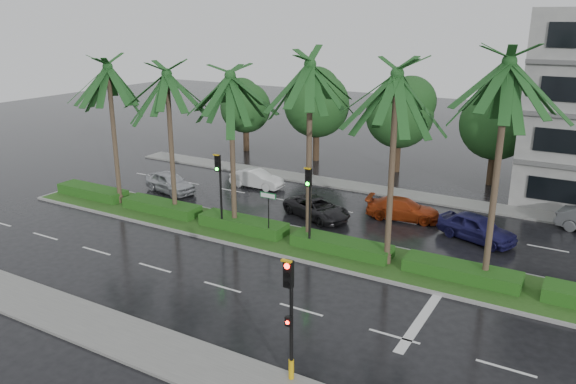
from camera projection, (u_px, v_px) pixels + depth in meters
The scene contains 17 objects.
ground at pixel (280, 249), 29.04m from camera, with size 120.00×120.00×0.00m, color black.
near_sidewalk at pixel (138, 342), 20.61m from camera, with size 40.00×2.40×0.12m, color slate.
far_sidewalk at pixel (369, 189), 38.92m from camera, with size 40.00×2.00×0.12m, color slate.
median at pixel (290, 241), 29.84m from camera, with size 36.00×4.00×0.15m.
hedge at pixel (290, 234), 29.73m from camera, with size 35.20×1.40×0.60m.
lane_markings at pixel (329, 264), 27.23m from camera, with size 34.00×13.06×0.01m.
palm_row at pixel (268, 83), 27.99m from camera, with size 26.30×4.20×10.44m.
signal_near at pixel (290, 315), 17.67m from camera, with size 0.34×0.45×4.36m.
signal_median_left at pixel (219, 181), 30.31m from camera, with size 0.34×0.42×4.36m.
signal_median_right at pixel (309, 197), 27.67m from camera, with size 0.34×0.42×4.36m.
street_sign at pixel (268, 204), 29.28m from camera, with size 0.95×0.09×2.60m.
bg_trees at pixel (408, 112), 41.87m from camera, with size 32.71×5.31×7.67m.
car_silver at pixel (170, 182), 38.15m from camera, with size 4.12×1.66×1.40m, color #B5B7BE.
car_white at pixel (257, 179), 39.23m from camera, with size 3.81×1.33×1.25m, color silver.
car_darkgrey at pixel (317, 208), 33.31m from camera, with size 4.39×2.03×1.22m, color black.
car_red at pixel (403, 209), 33.11m from camera, with size 4.32×1.76×1.25m, color #A13411.
car_blue at pixel (477, 228), 29.92m from camera, with size 4.23×1.70×1.44m, color #1D1B52.
Camera 1 is at (13.83, -22.99, 11.51)m, focal length 35.00 mm.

